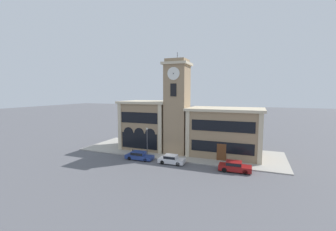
{
  "coord_description": "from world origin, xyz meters",
  "views": [
    {
      "loc": [
        13.44,
        -33.64,
        11.28
      ],
      "look_at": [
        -1.02,
        2.89,
        7.19
      ],
      "focal_mm": 24.0,
      "sensor_mm": 36.0,
      "label": 1
    }
  ],
  "objects_px": {
    "parked_car_near": "(139,155)",
    "parked_car_mid": "(171,159)",
    "street_lamp": "(147,137)",
    "parked_car_far": "(235,166)",
    "bollard": "(133,152)"
  },
  "relations": [
    {
      "from": "parked_car_near",
      "to": "parked_car_mid",
      "type": "relative_size",
      "value": 1.14
    },
    {
      "from": "parked_car_mid",
      "to": "street_lamp",
      "type": "height_order",
      "value": "street_lamp"
    },
    {
      "from": "parked_car_near",
      "to": "parked_car_far",
      "type": "relative_size",
      "value": 1.05
    },
    {
      "from": "street_lamp",
      "to": "bollard",
      "type": "xyz_separation_m",
      "value": [
        -2.8,
        -0.2,
        -2.86
      ]
    },
    {
      "from": "parked_car_far",
      "to": "parked_car_mid",
      "type": "bearing_deg",
      "value": 178.47
    },
    {
      "from": "parked_car_mid",
      "to": "parked_car_far",
      "type": "bearing_deg",
      "value": -1.53
    },
    {
      "from": "parked_car_near",
      "to": "parked_car_mid",
      "type": "bearing_deg",
      "value": -1.52
    },
    {
      "from": "parked_car_far",
      "to": "street_lamp",
      "type": "relative_size",
      "value": 0.9
    },
    {
      "from": "parked_car_mid",
      "to": "parked_car_far",
      "type": "height_order",
      "value": "parked_car_far"
    },
    {
      "from": "bollard",
      "to": "street_lamp",
      "type": "bearing_deg",
      "value": 4.07
    },
    {
      "from": "parked_car_far",
      "to": "bollard",
      "type": "xyz_separation_m",
      "value": [
        -17.6,
        1.58,
        -0.1
      ]
    },
    {
      "from": "parked_car_near",
      "to": "street_lamp",
      "type": "distance_m",
      "value": 3.38
    },
    {
      "from": "parked_car_far",
      "to": "street_lamp",
      "type": "bearing_deg",
      "value": 171.63
    },
    {
      "from": "parked_car_near",
      "to": "parked_car_far",
      "type": "bearing_deg",
      "value": -1.53
    },
    {
      "from": "parked_car_near",
      "to": "parked_car_mid",
      "type": "xyz_separation_m",
      "value": [
        5.8,
        0.0,
        0.01
      ]
    }
  ]
}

